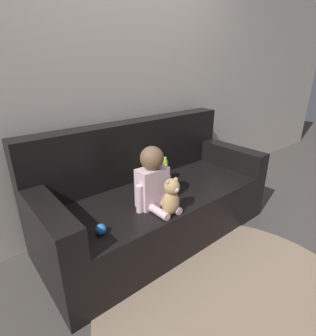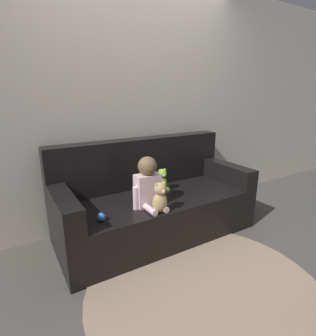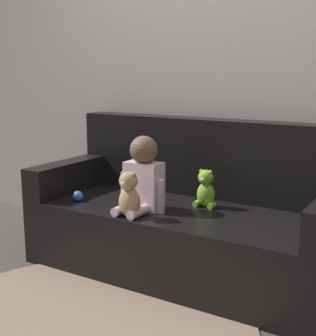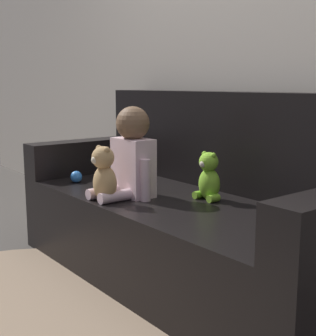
# 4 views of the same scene
# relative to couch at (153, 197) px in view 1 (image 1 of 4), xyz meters

# --- Properties ---
(ground_plane) EXTENTS (12.00, 12.00, 0.00)m
(ground_plane) POSITION_rel_couch_xyz_m (0.00, -0.06, -0.33)
(ground_plane) COLOR #4C4742
(wall_back) EXTENTS (8.00, 0.05, 2.60)m
(wall_back) POSITION_rel_couch_xyz_m (0.00, 0.45, 0.97)
(wall_back) COLOR beige
(wall_back) RESTS_ON ground_plane
(couch) EXTENTS (1.97, 0.85, 0.95)m
(couch) POSITION_rel_couch_xyz_m (0.00, 0.00, 0.00)
(couch) COLOR black
(couch) RESTS_ON ground_plane
(person_baby) EXTENTS (0.31, 0.32, 0.46)m
(person_baby) POSITION_rel_couch_xyz_m (-0.19, -0.24, 0.31)
(person_baby) COLOR silver
(person_baby) RESTS_ON couch
(teddy_bear_brown) EXTENTS (0.13, 0.13, 0.27)m
(teddy_bear_brown) POSITION_rel_couch_xyz_m (-0.18, -0.42, 0.24)
(teddy_bear_brown) COLOR tan
(teddy_bear_brown) RESTS_ON couch
(plush_toy_side) EXTENTS (0.14, 0.11, 0.24)m
(plush_toy_side) POSITION_rel_couch_xyz_m (0.11, 0.01, 0.22)
(plush_toy_side) COLOR #8CD133
(plush_toy_side) RESTS_ON couch
(toy_ball) EXTENTS (0.07, 0.07, 0.07)m
(toy_ball) POSITION_rel_couch_xyz_m (-0.66, -0.31, 0.14)
(toy_ball) COLOR #337FDB
(toy_ball) RESTS_ON couch
(floor_rug) EXTENTS (1.77, 1.77, 0.01)m
(floor_rug) POSITION_rel_couch_xyz_m (-0.11, -0.95, -0.32)
(floor_rug) COLOR gray
(floor_rug) RESTS_ON ground_plane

